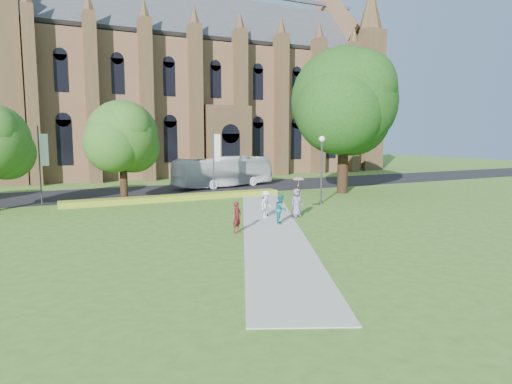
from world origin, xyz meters
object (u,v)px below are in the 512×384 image
pedestrian_0 (237,217)px  large_tree (344,101)px  tour_coach (224,172)px  streetlamp (322,161)px

pedestrian_0 → large_tree: bearing=3.7°
tour_coach → pedestrian_0: 22.45m
pedestrian_0 → tour_coach: bearing=37.0°
streetlamp → pedestrian_0: (-10.33, -6.93, -2.42)m
streetlamp → tour_coach: bearing=99.4°
tour_coach → streetlamp: bearing=175.5°
large_tree → pedestrian_0: (-15.83, -11.43, -7.49)m
streetlamp → tour_coach: size_ratio=0.47×
streetlamp → pedestrian_0: size_ratio=3.12×
streetlamp → tour_coach: 14.32m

